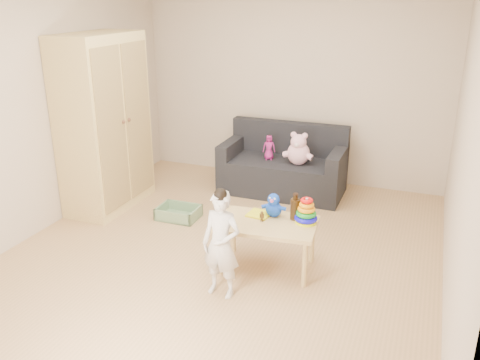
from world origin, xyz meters
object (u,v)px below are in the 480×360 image
at_px(sofa, 282,176).
at_px(play_table, 267,245).
at_px(toddler, 221,246).
at_px(wardrobe, 104,123).

relative_size(sofa, play_table, 1.73).
bearing_deg(toddler, wardrobe, 151.99).
bearing_deg(wardrobe, sofa, 31.82).
bearing_deg(sofa, toddler, -85.58).
height_order(sofa, play_table, play_table).
bearing_deg(sofa, play_table, -77.81).
xyz_separation_m(wardrobe, sofa, (1.79, 1.11, -0.78)).
bearing_deg(play_table, sofa, 102.34).
relative_size(wardrobe, sofa, 1.31).
distance_m(play_table, toddler, 0.62).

